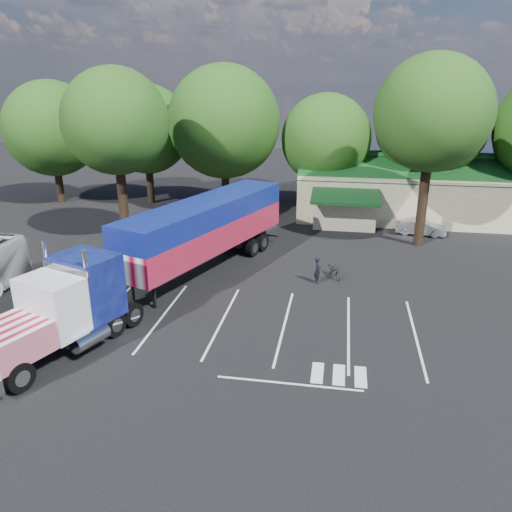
% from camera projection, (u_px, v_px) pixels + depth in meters
% --- Properties ---
extents(ground, '(120.00, 120.00, 0.00)m').
position_uv_depth(ground, '(245.00, 277.00, 31.22)').
color(ground, black).
rests_on(ground, ground).
extents(event_hall, '(24.20, 14.12, 5.55)m').
position_uv_depth(event_hall, '(433.00, 191.00, 44.76)').
color(event_hall, beige).
rests_on(event_hall, ground).
extents(tree_row_a, '(9.00, 9.00, 11.68)m').
position_uv_depth(tree_row_a, '(52.00, 129.00, 47.66)').
color(tree_row_a, black).
rests_on(tree_row_a, ground).
extents(tree_row_b, '(8.40, 8.40, 11.35)m').
position_uv_depth(tree_row_b, '(146.00, 129.00, 47.41)').
color(tree_row_b, black).
rests_on(tree_row_b, ground).
extents(tree_row_c, '(10.00, 10.00, 13.05)m').
position_uv_depth(tree_row_c, '(224.00, 122.00, 44.33)').
color(tree_row_c, black).
rests_on(tree_row_c, ground).
extents(tree_row_d, '(8.00, 8.00, 10.60)m').
position_uv_depth(tree_row_d, '(326.00, 139.00, 44.57)').
color(tree_row_d, black).
rests_on(tree_row_d, ground).
extents(tree_row_e, '(9.60, 9.60, 12.90)m').
position_uv_depth(tree_row_e, '(432.00, 123.00, 43.07)').
color(tree_row_e, black).
rests_on(tree_row_e, ground).
extents(tree_near_left, '(7.60, 7.60, 12.65)m').
position_uv_depth(tree_near_left, '(116.00, 122.00, 35.50)').
color(tree_near_left, black).
rests_on(tree_near_left, ground).
extents(tree_near_right, '(8.00, 8.00, 13.50)m').
position_uv_depth(tree_near_right, '(433.00, 114.00, 34.04)').
color(tree_near_right, black).
rests_on(tree_near_right, ground).
extents(semi_truck, '(10.47, 22.57, 4.82)m').
position_uv_depth(semi_truck, '(176.00, 243.00, 28.99)').
color(semi_truck, black).
rests_on(semi_truck, ground).
extents(woman, '(0.58, 0.71, 1.67)m').
position_uv_depth(woman, '(317.00, 270.00, 30.11)').
color(woman, black).
rests_on(woman, ground).
extents(bicycle, '(1.42, 2.01, 1.00)m').
position_uv_depth(bicycle, '(334.00, 270.00, 31.09)').
color(bicycle, black).
rests_on(bicycle, ground).
extents(silver_sedan, '(3.94, 1.83, 1.25)m').
position_uv_depth(silver_sedan, '(421.00, 227.00, 39.39)').
color(silver_sedan, '#B3B5BC').
rests_on(silver_sedan, ground).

